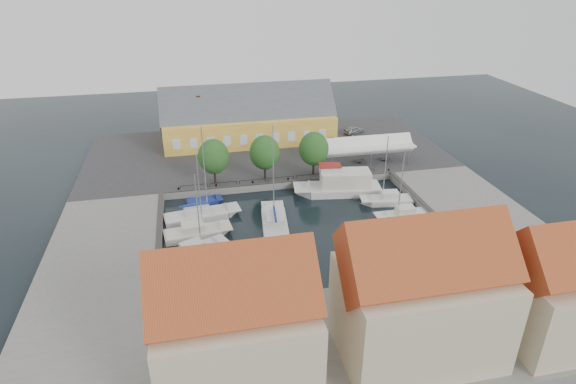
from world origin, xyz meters
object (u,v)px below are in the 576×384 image
at_px(west_boat_c, 195,253).
at_px(launch_sw, 191,298).
at_px(center_sailboat, 275,224).
at_px(east_boat_b, 403,217).
at_px(trawler, 341,186).
at_px(west_boat_a, 201,216).
at_px(car_red, 209,158).
at_px(tent_canopy, 367,146).
at_px(west_boat_b, 196,234).
at_px(launch_nw, 204,202).
at_px(warehouse, 245,121).
at_px(car_silver, 354,130).
at_px(east_boat_a, 387,201).

height_order(west_boat_c, launch_sw, west_boat_c).
distance_m(center_sailboat, west_boat_c, 10.34).
bearing_deg(east_boat_b, trawler, 121.54).
height_order(center_sailboat, west_boat_a, center_sailboat).
xyz_separation_m(car_red, east_boat_b, (22.15, -21.14, -1.35)).
xyz_separation_m(tent_canopy, center_sailboat, (-16.92, -14.53, -3.32)).
height_order(tent_canopy, west_boat_b, west_boat_b).
bearing_deg(west_boat_c, east_boat_b, 6.15).
relative_size(car_red, west_boat_c, 0.37).
bearing_deg(launch_nw, center_sailboat, -45.71).
bearing_deg(launch_sw, east_boat_b, 21.29).
distance_m(car_red, launch_sw, 31.60).
relative_size(warehouse, car_silver, 7.43).
bearing_deg(center_sailboat, west_boat_a, 154.14).
xyz_separation_m(trawler, launch_nw, (-18.49, 0.87, -0.93)).
distance_m(car_red, trawler, 21.06).
relative_size(west_boat_a, launch_sw, 2.11).
distance_m(east_boat_a, east_boat_b, 4.40).
xyz_separation_m(car_silver, west_boat_a, (-28.08, -23.47, -1.38)).
bearing_deg(east_boat_a, tent_canopy, 83.61).
bearing_deg(tent_canopy, west_boat_a, -157.84).
relative_size(warehouse, launch_nw, 5.88).
bearing_deg(launch_sw, warehouse, 75.09).
xyz_separation_m(center_sailboat, west_boat_b, (-9.25, -0.01, -0.10)).
bearing_deg(east_boat_b, east_boat_a, 92.29).
distance_m(warehouse, east_boat_a, 29.87).
distance_m(warehouse, west_boat_c, 34.15).
bearing_deg(west_boat_c, west_boat_a, 83.32).
relative_size(tent_canopy, west_boat_a, 1.13).
bearing_deg(warehouse, east_boat_b, -62.46).
xyz_separation_m(center_sailboat, east_boat_a, (15.64, 3.08, -0.10)).
xyz_separation_m(warehouse, tent_canopy, (16.60, -13.86, -0.74)).
relative_size(car_silver, east_boat_a, 0.39).
height_order(trawler, west_boat_a, west_boat_a).
xyz_separation_m(car_silver, car_red, (-25.85, -7.79, -0.04)).
height_order(warehouse, trawler, warehouse).
relative_size(car_red, center_sailboat, 0.28).
height_order(warehouse, car_silver, warehouse).
bearing_deg(west_boat_b, car_red, 81.64).
distance_m(east_boat_b, west_boat_a, 24.98).
height_order(east_boat_b, west_boat_b, west_boat_b).
bearing_deg(car_red, west_boat_b, -116.70).
xyz_separation_m(east_boat_a, west_boat_c, (-25.16, -7.12, -0.00)).
bearing_deg(east_boat_b, tent_canopy, 86.00).
xyz_separation_m(east_boat_b, launch_nw, (-23.75, 9.44, -0.17)).
xyz_separation_m(warehouse, car_red, (-6.66, -8.56, -2.82)).
distance_m(trawler, east_boat_a, 6.63).
bearing_deg(west_boat_a, warehouse, 69.86).
bearing_deg(west_boat_b, trawler, 20.17).
relative_size(warehouse, trawler, 2.32).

